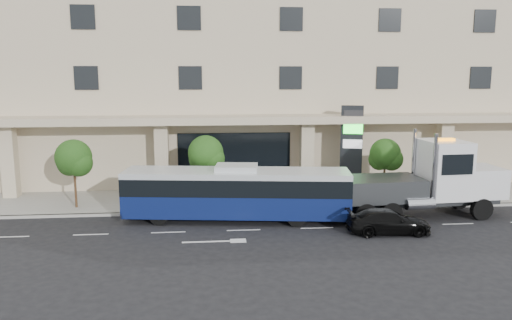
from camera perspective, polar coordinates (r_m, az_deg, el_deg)
The scene contains 11 objects.
ground at distance 28.43m, azimuth -1.62°, elevation -7.10°, with size 120.00×120.00×0.00m, color black.
sidewalk at distance 33.22m, azimuth -2.19°, elevation -4.48°, with size 120.00×6.00×0.15m, color gray.
curb at distance 30.32m, azimuth -1.87°, elevation -5.87°, with size 120.00×0.30×0.15m, color gray.
convention_center at distance 42.64m, azimuth -3.08°, elevation 12.08°, with size 60.00×17.60×20.00m.
tree_left at distance 32.23m, azimuth -20.08°, elevation 0.00°, with size 2.27×2.20×4.22m.
tree_mid at distance 31.14m, azimuth -5.72°, elevation 0.51°, with size 2.28×2.20×4.38m.
tree_right at distance 33.15m, azimuth 14.59°, elevation 0.41°, with size 2.10×2.00×4.04m.
city_bus at distance 28.37m, azimuth -2.23°, elevation -3.70°, with size 12.96×4.34×3.22m.
tow_truck at distance 30.72m, azimuth 18.95°, elevation -2.36°, with size 11.09×3.30×5.04m.
black_sedan at distance 27.23m, azimuth 14.88°, elevation -6.80°, with size 1.78×4.37×1.27m, color black.
signage_pylon at distance 35.01m, azimuth 10.84°, elevation 1.31°, with size 1.58×0.95×6.00m.
Camera 1 is at (-1.74, -27.15, 8.26)m, focal length 35.00 mm.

